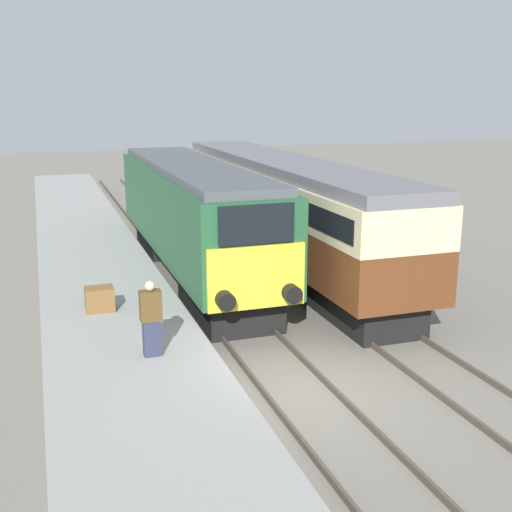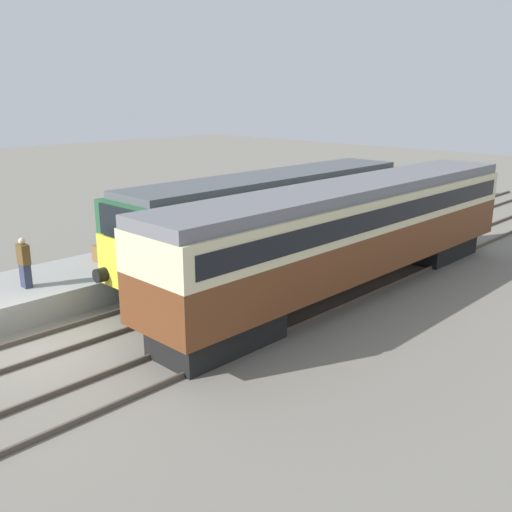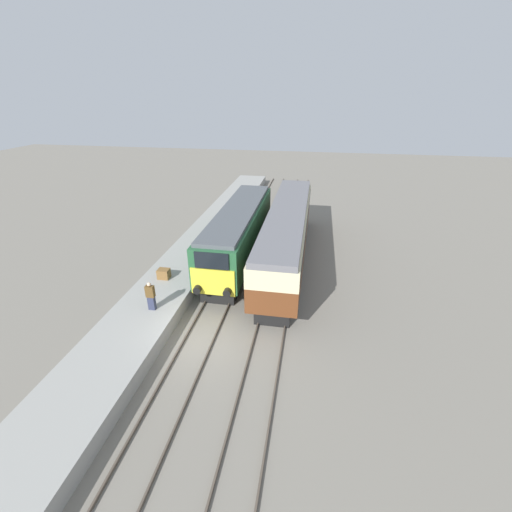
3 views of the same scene
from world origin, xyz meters
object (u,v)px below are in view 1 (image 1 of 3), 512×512
Objects in this scene: locomotive at (192,214)px; person_on_platform at (151,319)px; passenger_carriage at (282,201)px; luggage_crate at (100,299)px.

person_on_platform is (-2.86, -8.37, -0.52)m from locomotive.
luggage_crate is (-7.01, -5.55, -1.21)m from passenger_carriage.
locomotive reaches higher than person_on_platform.
passenger_carriage is 9.02m from luggage_crate.
luggage_crate is at bearing -125.11° from locomotive.
passenger_carriage is at bearing 54.52° from person_on_platform.
locomotive reaches higher than luggage_crate.
passenger_carriage is 10.56× the size of person_on_platform.
locomotive is 8.57× the size of person_on_platform.
locomotive and passenger_carriage have the same top height.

